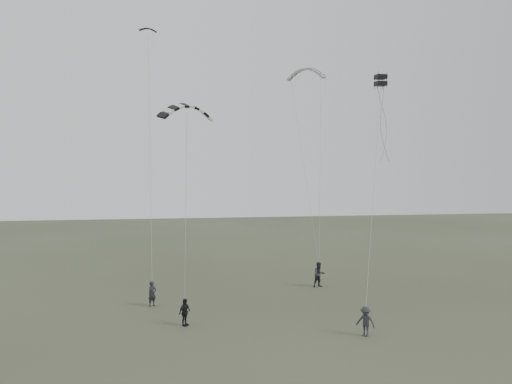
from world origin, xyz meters
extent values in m
plane|color=#39402B|center=(0.00, 0.00, 0.00)|extent=(140.00, 140.00, 0.00)
imported|color=black|center=(-5.72, 4.72, 0.80)|extent=(0.70, 0.66, 1.61)
imported|color=#25252A|center=(6.53, 8.15, 0.94)|extent=(1.05, 0.90, 1.88)
imported|color=black|center=(-3.81, 0.15, 0.77)|extent=(0.87, 0.93, 1.54)
imported|color=#2A2A2F|center=(5.46, -3.33, 0.79)|extent=(1.14, 1.12, 1.57)
camera|label=1|loc=(-4.75, -27.76, 8.48)|focal=35.00mm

